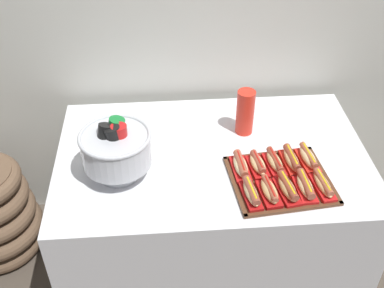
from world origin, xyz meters
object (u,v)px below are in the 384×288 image
(hot_dog_0, at_px, (251,193))
(hot_dog_5, at_px, (241,166))
(hot_dog_8, at_px, (292,160))
(hot_dog_9, at_px, (308,158))
(hot_dog_6, at_px, (258,164))
(hot_dog_1, at_px, (269,191))
(serving_tray, at_px, (280,180))
(punch_bowl, at_px, (116,147))
(hot_dog_7, at_px, (275,162))
(buffet_table, at_px, (210,210))
(hot_dog_3, at_px, (305,186))
(hot_dog_4, at_px, (323,185))
(hot_dog_2, at_px, (287,188))
(cup_stack, at_px, (245,112))

(hot_dog_0, bearing_deg, hot_dog_5, 95.71)
(hot_dog_8, height_order, hot_dog_9, same)
(hot_dog_6, bearing_deg, hot_dog_1, -84.29)
(hot_dog_1, bearing_deg, hot_dog_8, 53.44)
(serving_tray, relative_size, punch_bowl, 1.49)
(hot_dog_1, height_order, hot_dog_7, same)
(hot_dog_6, distance_m, hot_dog_9, 0.23)
(buffet_table, xyz_separation_m, punch_bowl, (-0.41, -0.10, 0.51))
(serving_tray, xyz_separation_m, hot_dog_0, (-0.14, -0.10, 0.03))
(hot_dog_3, height_order, hot_dog_8, same)
(hot_dog_6, xyz_separation_m, punch_bowl, (-0.59, 0.02, 0.11))
(hot_dog_1, height_order, hot_dog_4, hot_dog_1)
(hot_dog_1, relative_size, hot_dog_5, 0.98)
(hot_dog_0, bearing_deg, hot_dog_8, 41.97)
(hot_dog_0, distance_m, hot_dog_8, 0.28)
(hot_dog_6, height_order, hot_dog_7, same)
(punch_bowl, bearing_deg, buffet_table, 13.60)
(hot_dog_0, xyz_separation_m, punch_bowl, (-0.53, 0.20, 0.11))
(buffet_table, xyz_separation_m, hot_dog_6, (0.18, -0.12, 0.40))
(serving_tray, bearing_deg, hot_dog_8, 53.44)
(serving_tray, distance_m, hot_dog_7, 0.09)
(serving_tray, xyz_separation_m, hot_dog_7, (-0.01, 0.08, 0.03))
(hot_dog_1, xyz_separation_m, hot_dog_2, (0.07, 0.01, 0.00))
(punch_bowl, height_order, cup_stack, punch_bowl)
(serving_tray, distance_m, hot_dog_4, 0.17)
(hot_dog_0, height_order, hot_dog_2, hot_dog_2)
(hot_dog_1, xyz_separation_m, punch_bowl, (-0.61, 0.19, 0.11))
(hot_dog_9, bearing_deg, hot_dog_6, -174.29)
(hot_dog_8, bearing_deg, hot_dog_4, -59.84)
(hot_dog_7, distance_m, punch_bowl, 0.67)
(hot_dog_3, bearing_deg, hot_dog_2, -174.29)
(hot_dog_2, xyz_separation_m, cup_stack, (-0.10, 0.44, 0.07))
(buffet_table, xyz_separation_m, hot_dog_7, (0.25, -0.12, 0.40))
(hot_dog_6, bearing_deg, hot_dog_2, -59.84)
(punch_bowl, bearing_deg, hot_dog_7, -1.43)
(buffet_table, distance_m, hot_dog_6, 0.45)
(hot_dog_0, height_order, cup_stack, cup_stack)
(cup_stack, bearing_deg, buffet_table, -136.79)
(hot_dog_4, distance_m, hot_dog_9, 0.17)
(hot_dog_1, xyz_separation_m, hot_dog_3, (0.15, 0.01, 0.00))
(buffet_table, distance_m, serving_tray, 0.49)
(hot_dog_2, distance_m, hot_dog_9, 0.22)
(hot_dog_1, relative_size, hot_dog_9, 0.95)
(hot_dog_4, bearing_deg, hot_dog_5, 156.90)
(serving_tray, xyz_separation_m, hot_dog_3, (0.08, -0.07, 0.03))
(hot_dog_7, height_order, cup_stack, cup_stack)
(punch_bowl, bearing_deg, hot_dog_6, -2.34)
(serving_tray, height_order, hot_dog_5, hot_dog_5)
(hot_dog_0, bearing_deg, hot_dog_4, 5.71)
(hot_dog_2, xyz_separation_m, hot_dog_9, (0.13, 0.18, -0.00))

